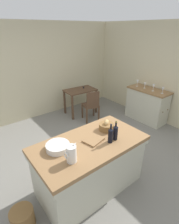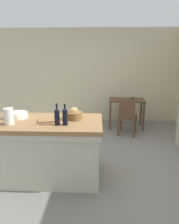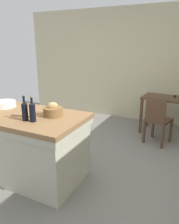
{
  "view_description": "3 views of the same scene",
  "coord_description": "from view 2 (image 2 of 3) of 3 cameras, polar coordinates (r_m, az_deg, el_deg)",
  "views": [
    {
      "loc": [
        -1.81,
        -2.17,
        2.42
      ],
      "look_at": [
        0.09,
        0.24,
        0.95
      ],
      "focal_mm": 28.25,
      "sensor_mm": 36.0,
      "label": 1
    },
    {
      "loc": [
        0.3,
        -3.31,
        1.77
      ],
      "look_at": [
        0.16,
        0.29,
        0.83
      ],
      "focal_mm": 32.69,
      "sensor_mm": 36.0,
      "label": 2
    },
    {
      "loc": [
        1.52,
        -2.55,
        1.77
      ],
      "look_at": [
        0.21,
        0.14,
        0.84
      ],
      "focal_mm": 34.78,
      "sensor_mm": 36.0,
      "label": 3
    }
  ],
  "objects": [
    {
      "name": "ground_plane",
      "position": [
        3.77,
        -2.64,
        -13.48
      ],
      "size": [
        6.76,
        6.76,
        0.0
      ],
      "primitive_type": "plane",
      "color": "slate"
    },
    {
      "name": "wine_bottle_amber",
      "position": [
        2.79,
        -9.09,
        -1.2
      ],
      "size": [
        0.07,
        0.07,
        0.3
      ],
      "color": "black",
      "rests_on": "island_table"
    },
    {
      "name": "writing_desk",
      "position": [
        5.4,
        10.31,
        2.22
      ],
      "size": [
        0.94,
        0.62,
        0.81
      ],
      "color": "#513826",
      "rests_on": "ground"
    },
    {
      "name": "wooden_chair",
      "position": [
        4.86,
        10.52,
        -1.03
      ],
      "size": [
        0.49,
        0.49,
        0.89
      ],
      "color": "#513826",
      "rests_on": "ground"
    },
    {
      "name": "bread_basket",
      "position": [
        3.06,
        -4.38,
        -0.8
      ],
      "size": [
        0.24,
        0.24,
        0.18
      ],
      "color": "brown",
      "rests_on": "island_table"
    },
    {
      "name": "wash_bowl",
      "position": [
        3.31,
        -19.65,
        -0.82
      ],
      "size": [
        0.33,
        0.33,
        0.08
      ],
      "primitive_type": "cylinder",
      "color": "silver",
      "rests_on": "island_table"
    },
    {
      "name": "wall_back",
      "position": [
        5.94,
        -0.62,
        10.03
      ],
      "size": [
        5.32,
        0.12,
        2.6
      ],
      "primitive_type": "cube",
      "color": "beige",
      "rests_on": "ground"
    },
    {
      "name": "pitcher",
      "position": [
        3.0,
        -21.68,
        -1.07
      ],
      "size": [
        0.17,
        0.13,
        0.27
      ],
      "color": "silver",
      "rests_on": "island_table"
    },
    {
      "name": "cutting_board",
      "position": [
        3.03,
        -11.41,
        -2.22
      ],
      "size": [
        0.33,
        0.28,
        0.02
      ],
      "primitive_type": "cube",
      "rotation": [
        0.0,
        0.0,
        0.22
      ],
      "color": "olive",
      "rests_on": "island_table"
    },
    {
      "name": "wine_bottle_dark",
      "position": [
        2.78,
        -6.84,
        -1.15
      ],
      "size": [
        0.07,
        0.07,
        0.31
      ],
      "color": "black",
      "rests_on": "island_table"
    },
    {
      "name": "island_table",
      "position": [
        3.19,
        -12.2,
        -9.53
      ],
      "size": [
        1.7,
        0.91,
        0.9
      ],
      "color": "olive",
      "rests_on": "ground"
    }
  ]
}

